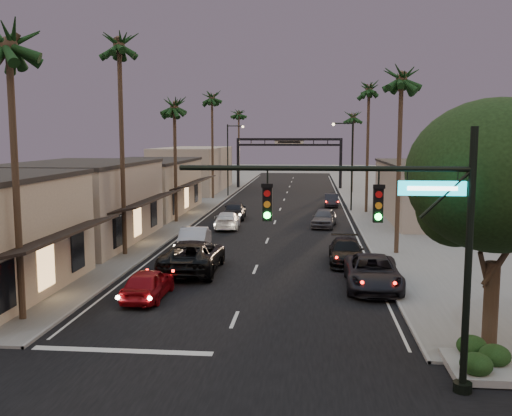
% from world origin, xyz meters
% --- Properties ---
extents(ground, '(200.00, 200.00, 0.00)m').
position_xyz_m(ground, '(0.00, 40.00, 0.00)').
color(ground, slate).
rests_on(ground, ground).
extents(road, '(14.00, 120.00, 0.02)m').
position_xyz_m(road, '(0.00, 45.00, 0.00)').
color(road, black).
rests_on(road, ground).
extents(sidewalk_left, '(5.00, 92.00, 0.12)m').
position_xyz_m(sidewalk_left, '(-9.50, 52.00, 0.06)').
color(sidewalk_left, slate).
rests_on(sidewalk_left, ground).
extents(sidewalk_right, '(5.00, 92.00, 0.12)m').
position_xyz_m(sidewalk_right, '(9.50, 52.00, 0.06)').
color(sidewalk_right, slate).
rests_on(sidewalk_right, ground).
extents(storefront_mid, '(8.00, 14.00, 5.50)m').
position_xyz_m(storefront_mid, '(-13.00, 26.00, 2.75)').
color(storefront_mid, gray).
rests_on(storefront_mid, ground).
extents(storefront_far, '(8.00, 16.00, 5.00)m').
position_xyz_m(storefront_far, '(-13.00, 42.00, 2.50)').
color(storefront_far, tan).
rests_on(storefront_far, ground).
extents(storefront_dist, '(8.00, 20.00, 6.00)m').
position_xyz_m(storefront_dist, '(-13.00, 65.00, 3.00)').
color(storefront_dist, gray).
rests_on(storefront_dist, ground).
extents(building_right, '(8.00, 18.00, 5.00)m').
position_xyz_m(building_right, '(14.00, 40.00, 2.50)').
color(building_right, gray).
rests_on(building_right, ground).
extents(traffic_signal, '(8.51, 0.22, 7.80)m').
position_xyz_m(traffic_signal, '(5.69, 4.00, 5.08)').
color(traffic_signal, black).
rests_on(traffic_signal, ground).
extents(corner_tree, '(6.20, 6.20, 8.80)m').
position_xyz_m(corner_tree, '(9.48, 7.45, 5.98)').
color(corner_tree, '#38281C').
rests_on(corner_tree, ground).
extents(planter, '(2.20, 2.60, 0.24)m').
position_xyz_m(planter, '(8.60, 5.50, 0.00)').
color(planter, gray).
rests_on(planter, ground).
extents(arch, '(15.20, 0.40, 7.27)m').
position_xyz_m(arch, '(0.00, 70.00, 5.53)').
color(arch, black).
rests_on(arch, ground).
extents(streetlight_right, '(2.13, 0.30, 9.00)m').
position_xyz_m(streetlight_right, '(6.92, 45.00, 5.33)').
color(streetlight_right, black).
rests_on(streetlight_right, ground).
extents(streetlight_left, '(2.13, 0.30, 9.00)m').
position_xyz_m(streetlight_left, '(-6.92, 58.00, 5.33)').
color(streetlight_left, black).
rests_on(streetlight_left, ground).
extents(palm_la, '(3.20, 3.20, 13.20)m').
position_xyz_m(palm_la, '(-8.60, 9.00, 11.44)').
color(palm_la, '#38281C').
rests_on(palm_la, ground).
extents(palm_lb, '(3.20, 3.20, 15.20)m').
position_xyz_m(palm_lb, '(-8.60, 22.00, 13.39)').
color(palm_lb, '#38281C').
rests_on(palm_lb, ground).
extents(palm_lc, '(3.20, 3.20, 12.20)m').
position_xyz_m(palm_lc, '(-8.60, 36.00, 10.47)').
color(palm_lc, '#38281C').
rests_on(palm_lc, ground).
extents(palm_ld, '(3.20, 3.20, 14.20)m').
position_xyz_m(palm_ld, '(-8.60, 55.00, 12.42)').
color(palm_ld, '#38281C').
rests_on(palm_ld, ground).
extents(palm_ra, '(3.20, 3.20, 13.20)m').
position_xyz_m(palm_ra, '(8.60, 24.00, 11.44)').
color(palm_ra, '#38281C').
rests_on(palm_ra, ground).
extents(palm_rb, '(3.20, 3.20, 14.20)m').
position_xyz_m(palm_rb, '(8.60, 44.00, 12.42)').
color(palm_rb, '#38281C').
rests_on(palm_rb, ground).
extents(palm_rc, '(3.20, 3.20, 12.20)m').
position_xyz_m(palm_rc, '(8.60, 64.00, 10.47)').
color(palm_rc, '#38281C').
rests_on(palm_rc, ground).
extents(palm_far, '(3.20, 3.20, 13.20)m').
position_xyz_m(palm_far, '(-8.30, 78.00, 11.44)').
color(palm_far, '#38281C').
rests_on(palm_far, ground).
extents(oncoming_red, '(1.75, 4.26, 1.45)m').
position_xyz_m(oncoming_red, '(-4.41, 12.68, 0.72)').
color(oncoming_red, maroon).
rests_on(oncoming_red, ground).
extents(oncoming_pickup, '(3.03, 6.47, 1.79)m').
position_xyz_m(oncoming_pickup, '(-3.42, 18.18, 0.90)').
color(oncoming_pickup, black).
rests_on(oncoming_pickup, ground).
extents(oncoming_silver, '(2.15, 5.08, 1.63)m').
position_xyz_m(oncoming_silver, '(-4.48, 24.05, 0.82)').
color(oncoming_silver, '#AAABAF').
rests_on(oncoming_silver, ground).
extents(oncoming_white, '(2.24, 4.90, 1.39)m').
position_xyz_m(oncoming_white, '(-3.66, 33.19, 0.69)').
color(oncoming_white, silver).
rests_on(oncoming_white, ground).
extents(oncoming_dgrey, '(2.25, 4.93, 1.64)m').
position_xyz_m(oncoming_dgrey, '(-3.79, 38.69, 0.82)').
color(oncoming_dgrey, black).
rests_on(oncoming_dgrey, ground).
extents(curbside_near, '(2.79, 5.83, 1.60)m').
position_xyz_m(curbside_near, '(6.20, 15.52, 0.80)').
color(curbside_near, black).
rests_on(curbside_near, ground).
extents(curbside_black, '(2.10, 5.00, 1.44)m').
position_xyz_m(curbside_black, '(5.23, 21.02, 0.72)').
color(curbside_black, black).
rests_on(curbside_black, ground).
extents(curbside_grey, '(2.40, 4.72, 1.54)m').
position_xyz_m(curbside_grey, '(4.25, 34.80, 0.77)').
color(curbside_grey, '#4C4C52').
rests_on(curbside_grey, ground).
extents(curbside_far, '(1.53, 4.12, 1.35)m').
position_xyz_m(curbside_far, '(5.37, 48.87, 0.67)').
color(curbside_far, black).
rests_on(curbside_far, ground).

